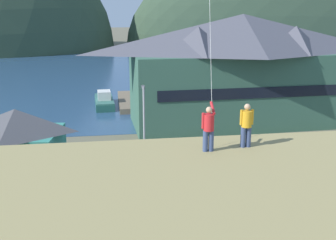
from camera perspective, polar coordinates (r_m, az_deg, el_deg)
name	(u,v)px	position (r m, az deg, el deg)	size (l,w,h in m)	color
ground_plane	(197,220)	(24.93, 4.19, -13.98)	(600.00, 600.00, 0.00)	#66604C
parking_lot_pad	(183,185)	(29.29, 2.09, -9.19)	(40.00, 20.00, 0.10)	slate
bay_water	(134,73)	(82.27, -4.78, 6.68)	(360.00, 84.00, 0.03)	navy
far_hill_east_peak	(312,46)	(157.25, 19.74, 9.91)	(134.44, 46.56, 76.78)	#334733
harbor_lodge	(241,67)	(44.49, 10.39, 7.41)	(25.26, 10.89, 11.87)	#38604C
storage_shed_near_lot	(18,143)	(31.64, -20.57, -3.04)	(7.05, 6.13, 5.32)	#338475
wharf_dock	(131,101)	(54.49, -5.33, 2.65)	(3.20, 11.59, 0.70)	#70604C
moored_boat_wharfside	(104,101)	(53.46, -9.05, 2.68)	(2.72, 7.40, 2.16)	#23564C
moored_boat_outer_mooring	(158,103)	(51.77, -1.45, 2.46)	(2.43, 6.56, 2.16)	#23564C
parked_car_front_row_red	(231,161)	(31.23, 8.94, -5.76)	(4.35, 2.37, 1.82)	#B28923
parked_car_mid_row_far	(145,163)	(30.48, -3.35, -6.13)	(4.35, 2.37, 1.82)	#9EA3A8
parked_car_front_row_end	(331,188)	(28.43, 22.21, -8.92)	(4.29, 2.23, 1.82)	#9EA3A8
parked_car_back_row_left	(177,199)	(24.88, 1.31, -11.23)	(4.20, 2.06, 1.82)	silver
parked_car_front_row_silver	(70,215)	(23.80, -13.75, -13.00)	(4.33, 2.32, 1.82)	#B28923
parked_car_back_row_right	(261,203)	(25.06, 13.13, -11.45)	(4.24, 2.13, 1.82)	navy
parked_car_corner_spot	(308,155)	(33.98, 19.24, -4.70)	(4.21, 2.07, 1.82)	#B28923
parking_light_pole	(144,117)	(32.99, -3.44, 0.38)	(0.24, 0.78, 6.18)	#ADADB2
person_kite_flyer	(209,127)	(15.15, 5.79, -1.01)	(0.51, 0.66, 1.86)	#384770
person_companion	(246,124)	(15.84, 11.09, -0.56)	(0.55, 0.40, 1.74)	#384770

